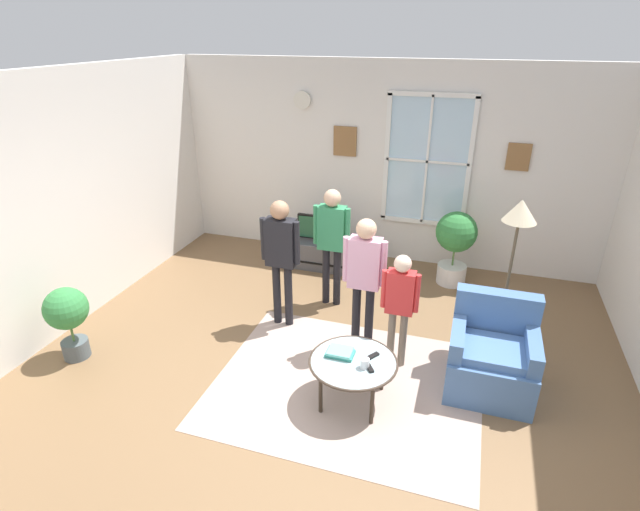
{
  "coord_description": "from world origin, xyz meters",
  "views": [
    {
      "loc": [
        1.18,
        -3.4,
        3.07
      ],
      "look_at": [
        -0.21,
        0.93,
        0.95
      ],
      "focal_mm": 27.5,
      "sensor_mm": 36.0,
      "label": 1
    }
  ],
  "objects_px": {
    "tv_stand": "(317,253)",
    "potted_plant_by_window": "(455,241)",
    "person_pink_shirt": "(365,271)",
    "armchair": "(491,357)",
    "remote_near_books": "(372,356)",
    "television": "(317,228)",
    "person_black_shirt": "(281,250)",
    "person_green_shirt": "(332,235)",
    "potted_plant_corner": "(67,314)",
    "cup": "(365,363)",
    "book_stack": "(340,353)",
    "remote_near_cup": "(369,367)",
    "person_red_shirt": "(400,299)",
    "floor_lamp": "(518,226)",
    "coffee_table": "(353,363)"
  },
  "relations": [
    {
      "from": "remote_near_cup",
      "to": "coffee_table",
      "type": "bearing_deg",
      "value": 160.7
    },
    {
      "from": "book_stack",
      "to": "potted_plant_by_window",
      "type": "relative_size",
      "value": 0.25
    },
    {
      "from": "person_green_shirt",
      "to": "armchair",
      "type": "bearing_deg",
      "value": -29.05
    },
    {
      "from": "person_red_shirt",
      "to": "potted_plant_by_window",
      "type": "xyz_separation_m",
      "value": [
        0.4,
        1.94,
        -0.15
      ]
    },
    {
      "from": "cup",
      "to": "remote_near_books",
      "type": "relative_size",
      "value": 0.64
    },
    {
      "from": "television",
      "to": "person_red_shirt",
      "type": "relative_size",
      "value": 0.47
    },
    {
      "from": "armchair",
      "to": "cup",
      "type": "xyz_separation_m",
      "value": [
        -1.05,
        -0.64,
        0.15
      ]
    },
    {
      "from": "television",
      "to": "remote_near_books",
      "type": "distance_m",
      "value": 2.77
    },
    {
      "from": "tv_stand",
      "to": "television",
      "type": "relative_size",
      "value": 1.84
    },
    {
      "from": "book_stack",
      "to": "floor_lamp",
      "type": "height_order",
      "value": "floor_lamp"
    },
    {
      "from": "book_stack",
      "to": "armchair",
      "type": "bearing_deg",
      "value": 22.53
    },
    {
      "from": "tv_stand",
      "to": "potted_plant_by_window",
      "type": "xyz_separation_m",
      "value": [
        1.84,
        0.05,
        0.41
      ]
    },
    {
      "from": "book_stack",
      "to": "floor_lamp",
      "type": "distance_m",
      "value": 2.09
    },
    {
      "from": "tv_stand",
      "to": "person_green_shirt",
      "type": "relative_size",
      "value": 0.71
    },
    {
      "from": "tv_stand",
      "to": "person_black_shirt",
      "type": "bearing_deg",
      "value": -86.58
    },
    {
      "from": "coffee_table",
      "to": "television",
      "type": "bearing_deg",
      "value": 114.46
    },
    {
      "from": "person_green_shirt",
      "to": "floor_lamp",
      "type": "relative_size",
      "value": 0.9
    },
    {
      "from": "armchair",
      "to": "person_black_shirt",
      "type": "xyz_separation_m",
      "value": [
        -2.23,
        0.42,
        0.59
      ]
    },
    {
      "from": "book_stack",
      "to": "person_red_shirt",
      "type": "xyz_separation_m",
      "value": [
        0.41,
        0.6,
        0.29
      ]
    },
    {
      "from": "television",
      "to": "coffee_table",
      "type": "bearing_deg",
      "value": -65.54
    },
    {
      "from": "tv_stand",
      "to": "person_black_shirt",
      "type": "xyz_separation_m",
      "value": [
        0.09,
        -1.54,
        0.73
      ]
    },
    {
      "from": "television",
      "to": "armchair",
      "type": "height_order",
      "value": "armchair"
    },
    {
      "from": "cup",
      "to": "person_black_shirt",
      "type": "xyz_separation_m",
      "value": [
        -1.18,
        1.06,
        0.44
      ]
    },
    {
      "from": "coffee_table",
      "to": "potted_plant_by_window",
      "type": "xyz_separation_m",
      "value": [
        0.68,
        2.59,
        0.19
      ]
    },
    {
      "from": "armchair",
      "to": "person_red_shirt",
      "type": "bearing_deg",
      "value": 175.71
    },
    {
      "from": "person_pink_shirt",
      "to": "tv_stand",
      "type": "bearing_deg",
      "value": 121.3
    },
    {
      "from": "television",
      "to": "person_green_shirt",
      "type": "distance_m",
      "value": 1.1
    },
    {
      "from": "armchair",
      "to": "person_black_shirt",
      "type": "relative_size",
      "value": 0.59
    },
    {
      "from": "person_pink_shirt",
      "to": "armchair",
      "type": "bearing_deg",
      "value": -10.41
    },
    {
      "from": "person_green_shirt",
      "to": "remote_near_cup",
      "type": "bearing_deg",
      "value": -63.53
    },
    {
      "from": "person_red_shirt",
      "to": "floor_lamp",
      "type": "height_order",
      "value": "floor_lamp"
    },
    {
      "from": "armchair",
      "to": "remote_near_books",
      "type": "relative_size",
      "value": 6.21
    },
    {
      "from": "remote_near_cup",
      "to": "remote_near_books",
      "type": "bearing_deg",
      "value": 92.3
    },
    {
      "from": "armchair",
      "to": "remote_near_cup",
      "type": "height_order",
      "value": "armchair"
    },
    {
      "from": "person_red_shirt",
      "to": "remote_near_books",
      "type": "bearing_deg",
      "value": -103.66
    },
    {
      "from": "person_green_shirt",
      "to": "floor_lamp",
      "type": "height_order",
      "value": "floor_lamp"
    },
    {
      "from": "tv_stand",
      "to": "potted_plant_corner",
      "type": "relative_size",
      "value": 1.32
    },
    {
      "from": "armchair",
      "to": "book_stack",
      "type": "relative_size",
      "value": 3.55
    },
    {
      "from": "television",
      "to": "person_black_shirt",
      "type": "height_order",
      "value": "person_black_shirt"
    },
    {
      "from": "coffee_table",
      "to": "floor_lamp",
      "type": "relative_size",
      "value": 0.49
    },
    {
      "from": "tv_stand",
      "to": "person_green_shirt",
      "type": "xyz_separation_m",
      "value": [
        0.48,
        -0.94,
        0.72
      ]
    },
    {
      "from": "person_red_shirt",
      "to": "floor_lamp",
      "type": "xyz_separation_m",
      "value": [
        0.98,
        0.69,
        0.59
      ]
    },
    {
      "from": "armchair",
      "to": "person_black_shirt",
      "type": "distance_m",
      "value": 2.34
    },
    {
      "from": "person_green_shirt",
      "to": "potted_plant_by_window",
      "type": "bearing_deg",
      "value": 36.09
    },
    {
      "from": "armchair",
      "to": "potted_plant_by_window",
      "type": "xyz_separation_m",
      "value": [
        -0.48,
        2.01,
        0.28
      ]
    },
    {
      "from": "armchair",
      "to": "potted_plant_corner",
      "type": "bearing_deg",
      "value": -168.6
    },
    {
      "from": "remote_near_books",
      "to": "person_pink_shirt",
      "type": "relative_size",
      "value": 0.1
    },
    {
      "from": "book_stack",
      "to": "floor_lamp",
      "type": "relative_size",
      "value": 0.15
    },
    {
      "from": "person_pink_shirt",
      "to": "person_green_shirt",
      "type": "height_order",
      "value": "same"
    },
    {
      "from": "person_pink_shirt",
      "to": "cup",
      "type": "bearing_deg",
      "value": -75.81
    }
  ]
}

